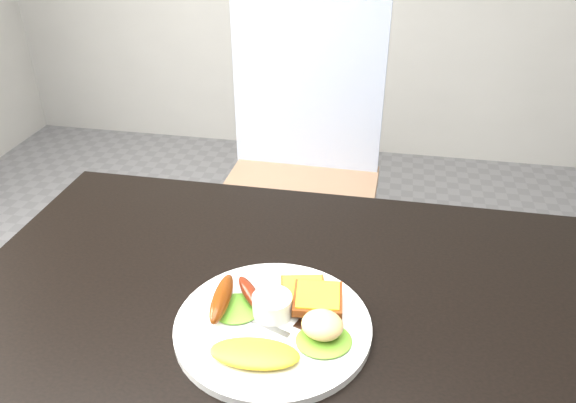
{
  "coord_description": "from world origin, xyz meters",
  "views": [
    {
      "loc": [
        0.07,
        -0.63,
        1.34
      ],
      "look_at": [
        -0.07,
        0.1,
        0.9
      ],
      "focal_mm": 35.0,
      "sensor_mm": 36.0,
      "label": 1
    }
  ],
  "objects_px": {
    "dining_table": "(320,336)",
    "dining_chair": "(296,201)",
    "plate": "(273,326)",
    "person": "(363,199)"
  },
  "relations": [
    {
      "from": "dining_chair",
      "to": "person",
      "type": "xyz_separation_m",
      "value": [
        0.22,
        -0.31,
        0.21
      ]
    },
    {
      "from": "dining_table",
      "to": "dining_chair",
      "type": "height_order",
      "value": "dining_table"
    },
    {
      "from": "dining_table",
      "to": "plate",
      "type": "height_order",
      "value": "plate"
    },
    {
      "from": "dining_chair",
      "to": "dining_table",
      "type": "bearing_deg",
      "value": -76.32
    },
    {
      "from": "dining_table",
      "to": "dining_chair",
      "type": "xyz_separation_m",
      "value": [
        -0.19,
        0.86,
        -0.28
      ]
    },
    {
      "from": "plate",
      "to": "dining_table",
      "type": "bearing_deg",
      "value": 16.48
    },
    {
      "from": "dining_table",
      "to": "person",
      "type": "distance_m",
      "value": 0.55
    },
    {
      "from": "dining_chair",
      "to": "person",
      "type": "bearing_deg",
      "value": -53.48
    },
    {
      "from": "dining_table",
      "to": "plate",
      "type": "distance_m",
      "value": 0.08
    },
    {
      "from": "person",
      "to": "dining_chair",
      "type": "bearing_deg",
      "value": -59.58
    }
  ]
}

